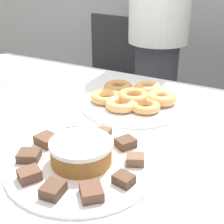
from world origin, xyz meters
TOP-DOWN VIEW (x-y plane):
  - table at (0.00, 0.00)m, footprint 1.95×1.00m
  - person_standing at (-0.15, 0.78)m, footprint 0.31×0.31m
  - office_chair_left at (-0.60, 0.98)m, footprint 0.49×0.49m
  - plate_cake at (0.04, -0.23)m, footprint 0.39×0.39m
  - plate_donuts at (-0.01, 0.18)m, footprint 0.39×0.39m
  - frosted_cake at (0.04, -0.23)m, footprint 0.16×0.16m
  - lamington_0 at (-0.02, -0.35)m, footprint 0.06×0.06m
  - lamington_1 at (0.06, -0.36)m, footprint 0.05×0.06m
  - lamington_2 at (0.14, -0.33)m, footprint 0.07×0.07m
  - lamington_3 at (0.18, -0.25)m, footprint 0.05×0.05m
  - lamington_4 at (0.17, -0.17)m, footprint 0.06×0.05m
  - lamington_5 at (0.11, -0.11)m, footprint 0.06×0.07m
  - lamington_6 at (0.03, -0.09)m, footprint 0.05×0.05m
  - lamington_7 at (-0.05, -0.13)m, footprint 0.06×0.06m
  - lamington_8 at (-0.09, -0.20)m, footprint 0.07×0.06m
  - lamington_9 at (-0.08, -0.29)m, footprint 0.07×0.07m
  - donut_0 at (-0.01, 0.18)m, footprint 0.13×0.13m
  - donut_1 at (0.00, 0.30)m, footprint 0.11×0.11m
  - donut_2 at (-0.11, 0.25)m, footprint 0.11×0.11m
  - donut_3 at (-0.10, 0.14)m, footprint 0.12×0.12m
  - donut_4 at (-0.02, 0.11)m, footprint 0.11×0.11m
  - donut_5 at (0.06, 0.14)m, footprint 0.11×0.11m
  - donut_6 at (0.09, 0.22)m, footprint 0.11×0.11m

SIDE VIEW (x-z plane):
  - office_chair_left at x=-0.60m, z-range -0.02..0.88m
  - table at x=0.00m, z-range 0.30..1.05m
  - plate_cake at x=0.04m, z-range 0.75..0.76m
  - plate_donuts at x=-0.01m, z-range 0.75..0.76m
  - lamington_7 at x=-0.05m, z-range 0.76..0.78m
  - lamington_6 at x=0.03m, z-range 0.76..0.78m
  - lamington_3 at x=0.18m, z-range 0.76..0.78m
  - lamington_9 at x=-0.08m, z-range 0.76..0.78m
  - lamington_4 at x=0.17m, z-range 0.76..0.78m
  - lamington_5 at x=0.11m, z-range 0.76..0.78m
  - lamington_2 at x=0.14m, z-range 0.76..0.78m
  - lamington_8 at x=-0.09m, z-range 0.76..0.78m
  - lamington_0 at x=-0.02m, z-range 0.76..0.78m
  - lamington_1 at x=0.06m, z-range 0.76..0.78m
  - donut_5 at x=0.06m, z-range 0.76..0.78m
  - donut_3 at x=-0.10m, z-range 0.76..0.79m
  - donut_4 at x=-0.02m, z-range 0.76..0.79m
  - donut_1 at x=0.00m, z-range 0.76..0.79m
  - donut_2 at x=-0.11m, z-range 0.76..0.79m
  - donut_6 at x=0.09m, z-range 0.76..0.79m
  - donut_0 at x=-0.01m, z-range 0.76..0.79m
  - frosted_cake at x=0.04m, z-range 0.76..0.81m
  - person_standing at x=-0.15m, z-range 0.06..1.77m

